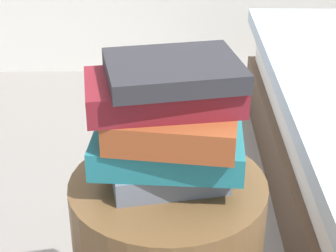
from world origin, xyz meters
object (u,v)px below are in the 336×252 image
at_px(book_maroon, 163,92).
at_px(book_slate, 170,170).
at_px(book_teal, 168,147).
at_px(book_rust, 174,122).
at_px(book_charcoal, 173,70).

bearing_deg(book_maroon, book_slate, -26.66).
distance_m(book_teal, book_rust, 0.06).
bearing_deg(book_charcoal, book_rust, -85.57).
relative_size(book_rust, book_charcoal, 0.99).
xyz_separation_m(book_slate, book_maroon, (-0.01, 0.00, 0.17)).
distance_m(book_teal, book_charcoal, 0.16).
xyz_separation_m(book_maroon, book_charcoal, (0.02, -0.00, 0.05)).
distance_m(book_rust, book_charcoal, 0.10).
distance_m(book_slate, book_rust, 0.11).
relative_size(book_slate, book_charcoal, 0.93).
height_order(book_teal, book_maroon, book_maroon).
bearing_deg(book_slate, book_rust, -46.96).
height_order(book_teal, book_rust, book_rust).
height_order(book_maroon, book_charcoal, book_charcoal).
height_order(book_slate, book_teal, book_teal).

